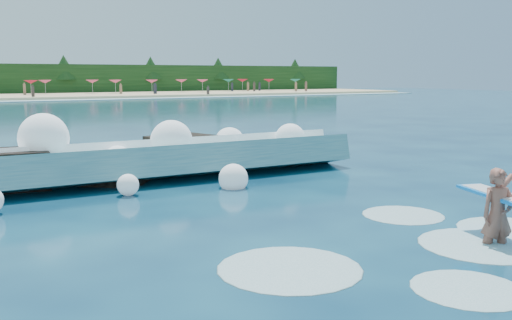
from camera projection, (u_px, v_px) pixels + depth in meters
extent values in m
plane|color=#082440|center=(242.00, 235.00, 11.75)|extent=(200.00, 200.00, 0.00)
cube|color=teal|center=(86.00, 171.00, 16.96)|extent=(17.91, 2.73, 1.49)
cube|color=white|center=(79.00, 153.00, 17.58)|extent=(17.91, 1.26, 0.70)
cube|color=black|center=(4.00, 173.00, 16.52)|extent=(2.61, 2.07, 1.32)
cube|color=black|center=(114.00, 172.00, 17.34)|extent=(2.31, 2.24, 1.01)
cube|color=black|center=(181.00, 156.00, 19.69)|extent=(2.41, 2.14, 1.42)
imported|color=#905243|center=(498.00, 216.00, 10.92)|extent=(0.78, 0.65, 1.84)
cube|color=#0E85F2|center=(506.00, 197.00, 11.05)|extent=(1.29, 2.57, 0.06)
cube|color=silver|center=(506.00, 197.00, 11.05)|extent=(1.13, 2.34, 0.06)
sphere|color=white|center=(44.00, 138.00, 16.92)|extent=(1.48, 1.48, 1.48)
sphere|color=white|center=(118.00, 161.00, 17.35)|extent=(0.92, 0.92, 0.92)
sphere|color=white|center=(171.00, 141.00, 18.45)|extent=(1.37, 1.37, 1.37)
sphere|color=white|center=(230.00, 142.00, 20.05)|extent=(1.06, 1.06, 1.06)
sphere|color=white|center=(290.00, 139.00, 20.31)|extent=(1.08, 1.08, 1.08)
sphere|color=white|center=(128.00, 185.00, 15.58)|extent=(0.60, 0.60, 0.60)
sphere|color=white|center=(233.00, 178.00, 16.66)|extent=(0.87, 0.87, 0.87)
ellipsoid|color=silver|center=(482.00, 245.00, 11.07)|extent=(2.46, 2.46, 0.12)
ellipsoid|color=silver|center=(468.00, 289.00, 8.79)|extent=(1.78, 1.78, 0.09)
ellipsoid|color=silver|center=(510.00, 230.00, 12.18)|extent=(2.20, 2.20, 0.11)
ellipsoid|color=silver|center=(290.00, 269.00, 9.72)|extent=(2.52, 2.52, 0.13)
ellipsoid|color=silver|center=(403.00, 215.00, 13.44)|extent=(1.92, 1.92, 0.10)
cone|color=red|center=(31.00, 82.00, 83.18)|extent=(2.00, 2.00, 0.50)
cone|color=#E64371|center=(45.00, 82.00, 86.86)|extent=(2.00, 2.00, 0.50)
cone|color=#E64371|center=(92.00, 81.00, 89.14)|extent=(2.00, 2.00, 0.50)
cone|color=#E64371|center=(115.00, 81.00, 89.42)|extent=(2.00, 2.00, 0.50)
cone|color=#E64371|center=(152.00, 81.00, 91.05)|extent=(2.00, 2.00, 0.50)
cone|color=#E64371|center=(181.00, 81.00, 96.15)|extent=(2.00, 2.00, 0.50)
cone|color=#E64371|center=(202.00, 81.00, 96.22)|extent=(2.00, 2.00, 0.50)
cone|color=#127261|center=(228.00, 81.00, 101.39)|extent=(2.00, 2.00, 0.50)
cone|color=red|center=(242.00, 80.00, 104.20)|extent=(2.00, 2.00, 0.50)
cone|color=red|center=(269.00, 80.00, 103.91)|extent=(2.00, 2.00, 0.50)
cone|color=#127261|center=(295.00, 80.00, 105.08)|extent=(2.00, 2.00, 0.50)
cube|color=#8C664C|center=(226.00, 91.00, 87.22)|extent=(0.35, 0.22, 1.47)
cube|color=brown|center=(208.00, 92.00, 85.92)|extent=(0.35, 0.22, 1.37)
cube|color=#3F332D|center=(138.00, 92.00, 81.37)|extent=(0.35, 0.22, 1.49)
cube|color=#8C664C|center=(162.00, 89.00, 86.20)|extent=(0.35, 0.22, 1.46)
cube|color=brown|center=(109.00, 89.00, 89.28)|extent=(0.35, 0.22, 1.48)
cube|color=#262633|center=(106.00, 89.00, 87.38)|extent=(0.35, 0.22, 1.55)
cube|color=brown|center=(196.00, 88.00, 93.44)|extent=(0.35, 0.22, 1.46)
cube|color=#3F332D|center=(155.00, 89.00, 86.96)|extent=(0.35, 0.22, 1.51)
cube|color=#262633|center=(287.00, 87.00, 95.88)|extent=(0.35, 0.22, 1.53)
cube|color=#8C664C|center=(196.00, 87.00, 95.35)|extent=(0.35, 0.22, 1.56)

